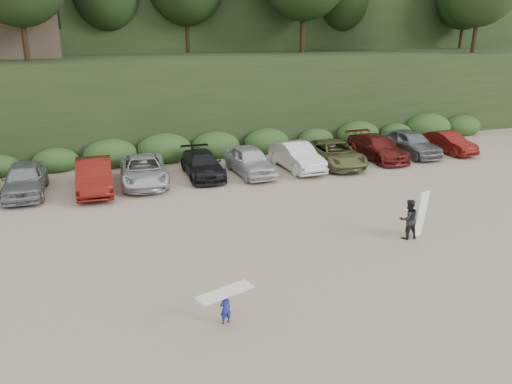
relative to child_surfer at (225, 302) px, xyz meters
name	(u,v)px	position (x,y,z in m)	size (l,w,h in m)	color
ground	(299,245)	(4.25, 4.18, -0.70)	(120.00, 120.00, 0.00)	tan
parked_cars	(162,168)	(0.75, 14.28, 0.07)	(39.04, 6.15, 1.64)	#A1A1A5
child_surfer	(225,302)	(0.00, 0.00, 0.00)	(1.78, 0.97, 1.03)	navy
adult_surfer	(409,219)	(8.63, 3.26, 0.13)	(1.27, 0.65, 1.93)	black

